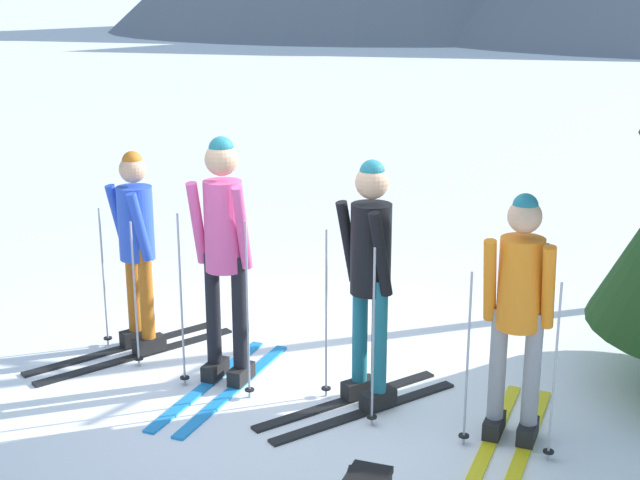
# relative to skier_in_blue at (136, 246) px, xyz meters

# --- Properties ---
(ground_plane) EXTENTS (400.00, 400.00, 0.00)m
(ground_plane) POSITION_rel_skier_in_blue_xyz_m (1.43, -0.32, -0.89)
(ground_plane) COLOR white
(skier_in_blue) EXTENTS (1.16, 1.65, 1.65)m
(skier_in_blue) POSITION_rel_skier_in_blue_xyz_m (0.00, 0.00, 0.00)
(skier_in_blue) COLOR black
(skier_in_blue) RESTS_ON ground
(skier_in_pink) EXTENTS (0.61, 1.67, 1.87)m
(skier_in_pink) POSITION_rel_skier_in_blue_xyz_m (0.93, -0.31, 0.16)
(skier_in_pink) COLOR #1E84D1
(skier_in_pink) RESTS_ON ground
(skier_in_black) EXTENTS (1.16, 1.46, 1.77)m
(skier_in_black) POSITION_rel_skier_in_blue_xyz_m (2.02, -0.30, 0.09)
(skier_in_black) COLOR black
(skier_in_black) RESTS_ON ground
(skier_in_orange) EXTENTS (0.61, 1.76, 1.66)m
(skier_in_orange) POSITION_rel_skier_in_blue_xyz_m (3.06, -0.46, 0.04)
(skier_in_orange) COLOR yellow
(skier_in_orange) RESTS_ON ground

